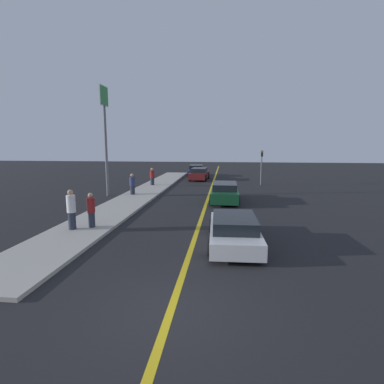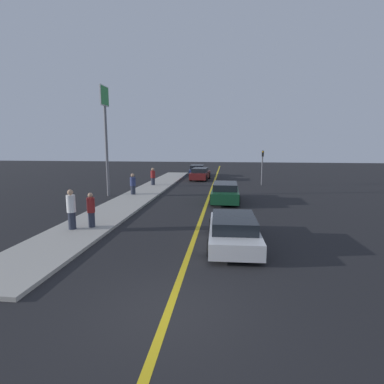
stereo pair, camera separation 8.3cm
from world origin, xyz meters
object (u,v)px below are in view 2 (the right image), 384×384
(roadside_sign, at_px, (105,119))
(pedestrian_mid_group, at_px, (91,210))
(car_near_right_lane, at_px, (233,230))
(traffic_light, at_px, (262,164))
(car_ahead_center, at_px, (225,192))
(pedestrian_near_curb, at_px, (71,209))
(car_parked_left_lot, at_px, (197,171))
(pedestrian_far_standing, at_px, (133,184))
(pedestrian_by_sign, at_px, (153,177))
(car_far_distant, at_px, (200,174))

(roadside_sign, bearing_deg, pedestrian_mid_group, -72.46)
(car_near_right_lane, distance_m, pedestrian_mid_group, 6.59)
(traffic_light, bearing_deg, pedestrian_mid_group, -120.11)
(car_ahead_center, xyz_separation_m, pedestrian_near_curb, (-6.76, -8.10, 0.39))
(pedestrian_near_curb, xyz_separation_m, roadside_sign, (-2.08, 9.28, 4.68))
(car_ahead_center, bearing_deg, car_near_right_lane, -87.43)
(car_parked_left_lot, xyz_separation_m, roadside_sign, (-5.26, -15.20, 5.05))
(pedestrian_far_standing, relative_size, pedestrian_by_sign, 0.99)
(pedestrian_near_curb, bearing_deg, car_far_distant, 79.17)
(car_near_right_lane, distance_m, car_ahead_center, 8.98)
(pedestrian_near_curb, distance_m, pedestrian_far_standing, 9.47)
(car_parked_left_lot, bearing_deg, pedestrian_by_sign, -111.14)
(car_ahead_center, xyz_separation_m, pedestrian_by_sign, (-6.76, 6.74, 0.27))
(car_ahead_center, relative_size, car_far_distant, 1.06)
(pedestrian_near_curb, bearing_deg, pedestrian_far_standing, 91.25)
(traffic_light, bearing_deg, car_far_distant, 149.22)
(traffic_light, bearing_deg, pedestrian_far_standing, -144.86)
(pedestrian_by_sign, bearing_deg, car_parked_left_lot, 71.75)
(pedestrian_far_standing, xyz_separation_m, pedestrian_by_sign, (0.21, 5.38, 0.01))
(car_ahead_center, height_order, car_far_distant, car_far_distant)
(car_far_distant, xyz_separation_m, roadside_sign, (-6.01, -11.23, 5.06))
(pedestrian_by_sign, distance_m, roadside_sign, 7.63)
(pedestrian_by_sign, relative_size, roadside_sign, 0.20)
(car_far_distant, height_order, pedestrian_by_sign, pedestrian_by_sign)
(roadside_sign, bearing_deg, car_ahead_center, -7.62)
(car_parked_left_lot, height_order, pedestrian_near_curb, pedestrian_near_curb)
(car_ahead_center, height_order, pedestrian_far_standing, pedestrian_far_standing)
(car_parked_left_lot, xyz_separation_m, pedestrian_by_sign, (-3.18, -9.64, 0.26))
(car_parked_left_lot, height_order, traffic_light, traffic_light)
(car_ahead_center, bearing_deg, pedestrian_by_sign, 135.11)
(car_ahead_center, distance_m, car_parked_left_lot, 16.77)
(car_ahead_center, bearing_deg, pedestrian_near_curb, -129.83)
(traffic_light, bearing_deg, car_near_right_lane, -99.74)
(car_far_distant, distance_m, traffic_light, 7.43)
(car_parked_left_lot, relative_size, pedestrian_mid_group, 2.59)
(car_far_distant, distance_m, pedestrian_by_sign, 6.90)
(pedestrian_mid_group, bearing_deg, car_far_distant, 80.92)
(pedestrian_far_standing, bearing_deg, car_ahead_center, -11.07)
(car_ahead_center, bearing_deg, car_far_distant, 102.91)
(pedestrian_mid_group, distance_m, traffic_light, 18.93)
(pedestrian_far_standing, xyz_separation_m, traffic_light, (10.40, 7.32, 1.16))
(pedestrian_near_curb, bearing_deg, car_ahead_center, 50.14)
(pedestrian_near_curb, bearing_deg, pedestrian_by_sign, 89.99)
(pedestrian_far_standing, height_order, roadside_sign, roadside_sign)
(traffic_light, bearing_deg, pedestrian_near_curb, -121.27)
(pedestrian_mid_group, bearing_deg, roadside_sign, 107.54)
(pedestrian_mid_group, relative_size, pedestrian_by_sign, 1.00)
(pedestrian_near_curb, height_order, pedestrian_mid_group, pedestrian_near_curb)
(car_ahead_center, distance_m, roadside_sign, 10.26)
(pedestrian_near_curb, bearing_deg, car_near_right_lane, -6.92)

